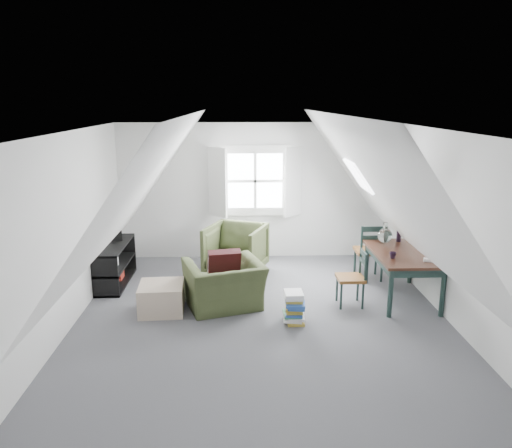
{
  "coord_description": "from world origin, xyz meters",
  "views": [
    {
      "loc": [
        -0.29,
        -6.3,
        2.89
      ],
      "look_at": [
        -0.06,
        0.6,
        1.17
      ],
      "focal_mm": 35.0,
      "sensor_mm": 36.0,
      "label": 1
    }
  ],
  "objects_px": {
    "media_shelf": "(114,266)",
    "magazine_stack": "(294,307)",
    "dining_table": "(403,258)",
    "dining_chair_near": "(353,277)",
    "dining_chair_far": "(369,250)",
    "armchair_near": "(224,307)",
    "ottoman": "(162,298)",
    "armchair_far": "(236,273)"
  },
  "relations": [
    {
      "from": "dining_table",
      "to": "media_shelf",
      "type": "height_order",
      "value": "dining_table"
    },
    {
      "from": "armchair_far",
      "to": "dining_table",
      "type": "relative_size",
      "value": 0.64
    },
    {
      "from": "dining_table",
      "to": "magazine_stack",
      "type": "relative_size",
      "value": 3.46
    },
    {
      "from": "ottoman",
      "to": "dining_chair_near",
      "type": "relative_size",
      "value": 0.74
    },
    {
      "from": "dining_chair_near",
      "to": "magazine_stack",
      "type": "bearing_deg",
      "value": -61.72
    },
    {
      "from": "dining_chair_near",
      "to": "armchair_far",
      "type": "bearing_deg",
      "value": -133.87
    },
    {
      "from": "ottoman",
      "to": "magazine_stack",
      "type": "bearing_deg",
      "value": -12.8
    },
    {
      "from": "magazine_stack",
      "to": "media_shelf",
      "type": "bearing_deg",
      "value": 150.9
    },
    {
      "from": "magazine_stack",
      "to": "armchair_far",
      "type": "bearing_deg",
      "value": 111.64
    },
    {
      "from": "armchair_near",
      "to": "dining_table",
      "type": "bearing_deg",
      "value": 167.33
    },
    {
      "from": "armchair_far",
      "to": "dining_chair_far",
      "type": "bearing_deg",
      "value": 11.67
    },
    {
      "from": "dining_chair_far",
      "to": "magazine_stack",
      "type": "bearing_deg",
      "value": 51.92
    },
    {
      "from": "armchair_near",
      "to": "dining_chair_far",
      "type": "height_order",
      "value": "dining_chair_far"
    },
    {
      "from": "ottoman",
      "to": "armchair_near",
      "type": "bearing_deg",
      "value": 7.95
    },
    {
      "from": "ottoman",
      "to": "magazine_stack",
      "type": "distance_m",
      "value": 1.86
    },
    {
      "from": "armchair_far",
      "to": "media_shelf",
      "type": "relative_size",
      "value": 0.73
    },
    {
      "from": "armchair_near",
      "to": "ottoman",
      "type": "distance_m",
      "value": 0.9
    },
    {
      "from": "ottoman",
      "to": "dining_chair_far",
      "type": "bearing_deg",
      "value": 20.47
    },
    {
      "from": "ottoman",
      "to": "dining_chair_near",
      "type": "xyz_separation_m",
      "value": [
        2.71,
        0.14,
        0.22
      ]
    },
    {
      "from": "armchair_near",
      "to": "dining_chair_near",
      "type": "bearing_deg",
      "value": 162.79
    },
    {
      "from": "media_shelf",
      "to": "dining_chair_near",
      "type": "bearing_deg",
      "value": -16.85
    },
    {
      "from": "media_shelf",
      "to": "magazine_stack",
      "type": "distance_m",
      "value": 3.14
    },
    {
      "from": "ottoman",
      "to": "dining_chair_near",
      "type": "distance_m",
      "value": 2.72
    },
    {
      "from": "armchair_near",
      "to": "magazine_stack",
      "type": "relative_size",
      "value": 2.47
    },
    {
      "from": "armchair_far",
      "to": "dining_chair_near",
      "type": "bearing_deg",
      "value": -19.16
    },
    {
      "from": "armchair_far",
      "to": "magazine_stack",
      "type": "bearing_deg",
      "value": -47.13
    },
    {
      "from": "media_shelf",
      "to": "magazine_stack",
      "type": "xyz_separation_m",
      "value": [
        2.74,
        -1.53,
        -0.09
      ]
    },
    {
      "from": "dining_chair_near",
      "to": "media_shelf",
      "type": "relative_size",
      "value": 0.63
    },
    {
      "from": "dining_chair_far",
      "to": "magazine_stack",
      "type": "relative_size",
      "value": 2.24
    },
    {
      "from": "magazine_stack",
      "to": "dining_table",
      "type": "bearing_deg",
      "value": 24.69
    },
    {
      "from": "media_shelf",
      "to": "dining_chair_far",
      "type": "bearing_deg",
      "value": -0.65
    },
    {
      "from": "media_shelf",
      "to": "magazine_stack",
      "type": "bearing_deg",
      "value": -30.99
    },
    {
      "from": "dining_table",
      "to": "magazine_stack",
      "type": "height_order",
      "value": "dining_table"
    },
    {
      "from": "armchair_far",
      "to": "dining_chair_near",
      "type": "relative_size",
      "value": 1.15
    },
    {
      "from": "ottoman",
      "to": "media_shelf",
      "type": "distance_m",
      "value": 1.45
    },
    {
      "from": "dining_table",
      "to": "armchair_far",
      "type": "bearing_deg",
      "value": 150.21
    },
    {
      "from": "armchair_near",
      "to": "armchair_far",
      "type": "height_order",
      "value": "armchair_far"
    },
    {
      "from": "dining_chair_far",
      "to": "magazine_stack",
      "type": "xyz_separation_m",
      "value": [
        -1.41,
        -1.62,
        -0.28
      ]
    },
    {
      "from": "dining_table",
      "to": "dining_chair_near",
      "type": "distance_m",
      "value": 0.84
    },
    {
      "from": "armchair_far",
      "to": "ottoman",
      "type": "distance_m",
      "value": 1.89
    },
    {
      "from": "media_shelf",
      "to": "magazine_stack",
      "type": "relative_size",
      "value": 3.06
    },
    {
      "from": "dining_chair_far",
      "to": "media_shelf",
      "type": "height_order",
      "value": "dining_chair_far"
    }
  ]
}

